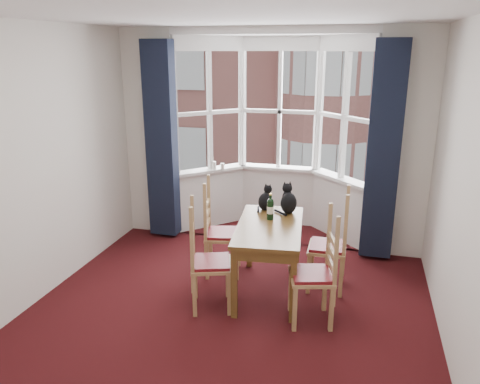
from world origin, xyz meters
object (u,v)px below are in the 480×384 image
(cat_right, at_px, (288,201))
(candle_tall, at_px, (214,165))
(wine_bottle, at_px, (270,208))
(chair_left_far, at_px, (215,235))
(candle_short, at_px, (222,166))
(chair_right_far, at_px, (336,248))
(cat_left, at_px, (265,200))
(chair_left_near, at_px, (202,264))
(dining_table, at_px, (269,235))
(chair_right_near, at_px, (321,276))

(cat_right, xyz_separation_m, candle_tall, (-1.29, 1.28, 0.03))
(wine_bottle, bearing_deg, candle_tall, 126.23)
(chair_left_far, xyz_separation_m, candle_short, (-0.35, 1.46, 0.44))
(wine_bottle, distance_m, candle_short, 1.88)
(cat_right, bearing_deg, chair_right_far, -19.01)
(wine_bottle, height_order, candle_tall, wine_bottle)
(candle_short, bearing_deg, cat_left, -54.73)
(chair_left_far, distance_m, cat_right, 0.93)
(chair_right_far, bearing_deg, chair_left_far, 178.48)
(candle_short, bearing_deg, chair_left_near, -78.31)
(chair_left_near, bearing_deg, cat_left, 65.66)
(dining_table, bearing_deg, chair_right_far, 19.76)
(dining_table, height_order, wine_bottle, wine_bottle)
(cat_left, bearing_deg, chair_right_far, -15.50)
(dining_table, height_order, candle_short, candle_short)
(chair_left_far, bearing_deg, cat_left, 19.50)
(chair_right_near, xyz_separation_m, wine_bottle, (-0.62, 0.61, 0.42))
(cat_right, bearing_deg, wine_bottle, -119.28)
(chair_left_far, bearing_deg, chair_right_far, -1.52)
(chair_right_near, distance_m, cat_left, 1.24)
(candle_tall, bearing_deg, chair_right_near, -50.90)
(dining_table, bearing_deg, cat_right, 74.09)
(cat_left, height_order, candle_tall, cat_left)
(chair_right_far, relative_size, wine_bottle, 3.17)
(dining_table, height_order, chair_left_far, chair_left_far)
(dining_table, xyz_separation_m, cat_left, (-0.15, 0.48, 0.23))
(chair_left_far, relative_size, candle_tall, 7.91)
(chair_right_far, xyz_separation_m, wine_bottle, (-0.71, -0.08, 0.42))
(candle_short, bearing_deg, candle_tall, -165.67)
(chair_left_near, relative_size, candle_short, 10.33)
(chair_left_far, distance_m, chair_right_near, 1.47)
(chair_right_far, bearing_deg, chair_right_near, -97.61)
(chair_left_far, height_order, wine_bottle, wine_bottle)
(chair_right_near, height_order, cat_right, cat_right)
(chair_right_far, relative_size, cat_left, 3.09)
(chair_right_far, distance_m, candle_tall, 2.40)
(chair_left_near, bearing_deg, chair_right_near, 2.35)
(candle_tall, height_order, candle_short, candle_tall)
(dining_table, bearing_deg, wine_bottle, 99.14)
(chair_left_far, height_order, cat_left, cat_left)
(dining_table, height_order, cat_left, cat_left)
(dining_table, distance_m, chair_right_far, 0.75)
(chair_left_far, relative_size, wine_bottle, 3.17)
(chair_left_far, xyz_separation_m, cat_right, (0.82, 0.16, 0.43))
(wine_bottle, height_order, candle_short, wine_bottle)
(cat_right, bearing_deg, candle_tall, 135.18)
(chair_right_near, bearing_deg, chair_left_near, -177.65)
(dining_table, xyz_separation_m, chair_right_far, (0.68, 0.25, -0.18))
(chair_left_far, height_order, chair_right_far, same)
(chair_right_near, relative_size, cat_left, 3.09)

